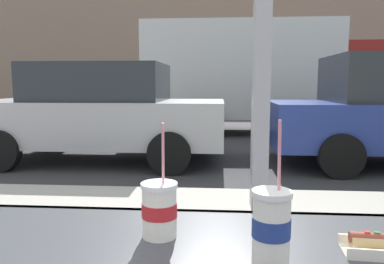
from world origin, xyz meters
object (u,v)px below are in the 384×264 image
box_truck (267,74)px  soda_cup_right (159,209)px  soda_cup_left (271,226)px  parked_car_silver (101,112)px

box_truck → soda_cup_right: bearing=-98.5°
soda_cup_right → box_truck: 9.44m
soda_cup_left → soda_cup_right: size_ratio=1.08×
soda_cup_right → parked_car_silver: 5.64m
soda_cup_right → parked_car_silver: (-1.87, 5.32, -0.16)m
soda_cup_left → box_truck: bearing=83.2°
soda_cup_left → box_truck: (1.13, 9.45, 0.56)m
soda_cup_right → soda_cup_left: bearing=-25.9°
soda_cup_right → box_truck: (1.40, 9.32, 0.58)m
parked_car_silver → soda_cup_right: bearing=-70.6°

